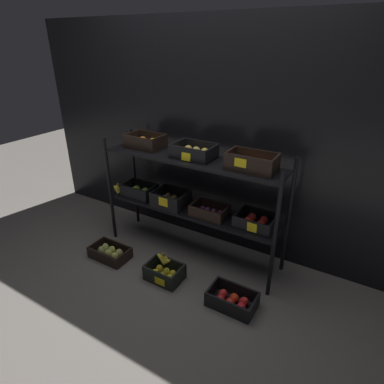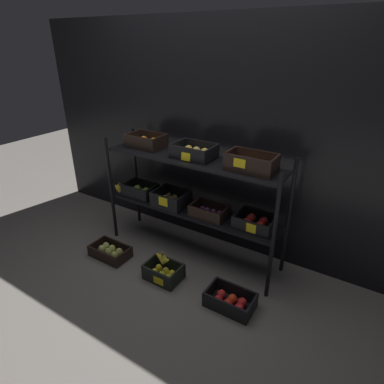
{
  "view_description": "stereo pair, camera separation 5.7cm",
  "coord_description": "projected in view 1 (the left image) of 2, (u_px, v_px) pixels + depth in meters",
  "views": [
    {
      "loc": [
        1.3,
        -2.19,
        1.84
      ],
      "look_at": [
        0.0,
        0.0,
        0.64
      ],
      "focal_mm": 29.92,
      "sensor_mm": 36.0,
      "label": 1
    },
    {
      "loc": [
        1.35,
        -2.16,
        1.84
      ],
      "look_at": [
        0.0,
        0.0,
        0.64
      ],
      "focal_mm": 29.92,
      "sensor_mm": 36.0,
      "label": 2
    }
  ],
  "objects": [
    {
      "name": "display_rack",
      "position": [
        191.0,
        184.0,
        2.79
      ],
      "size": [
        1.75,
        0.4,
        1.08
      ],
      "color": "black",
      "rests_on": "ground_plane"
    },
    {
      "name": "banana_bunch_loose",
      "position": [
        164.0,
        260.0,
        2.66
      ],
      "size": [
        0.16,
        0.04,
        0.13
      ],
      "color": "brown",
      "rests_on": "crate_ground_lemon"
    },
    {
      "name": "ground_plane",
      "position": [
        192.0,
        251.0,
        3.09
      ],
      "size": [
        10.0,
        10.0,
        0.0
      ],
      "primitive_type": "plane",
      "color": "#605B56"
    },
    {
      "name": "storefront_wall",
      "position": [
        213.0,
        138.0,
        2.95
      ],
      "size": [
        4.03,
        0.12,
        2.05
      ],
      "primitive_type": "cube",
      "color": "black",
      "rests_on": "ground_plane"
    },
    {
      "name": "crate_ground_lemon",
      "position": [
        164.0,
        273.0,
        2.72
      ],
      "size": [
        0.3,
        0.22,
        0.14
      ],
      "color": "black",
      "rests_on": "ground_plane"
    },
    {
      "name": "crate_ground_pear",
      "position": [
        110.0,
        253.0,
        2.99
      ],
      "size": [
        0.37,
        0.22,
        0.11
      ],
      "color": "black",
      "rests_on": "ground_plane"
    },
    {
      "name": "crate_ground_apple_red",
      "position": [
        232.0,
        300.0,
        2.44
      ],
      "size": [
        0.37,
        0.23,
        0.13
      ],
      "color": "black",
      "rests_on": "ground_plane"
    }
  ]
}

